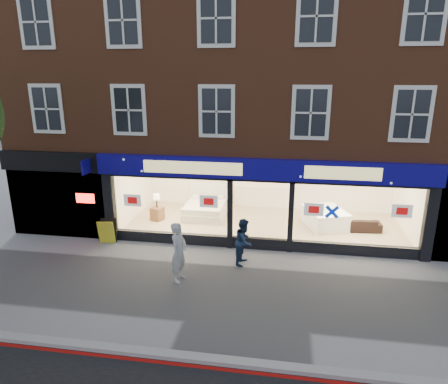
% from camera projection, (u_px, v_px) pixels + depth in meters
% --- Properties ---
extents(ground, '(120.00, 120.00, 0.00)m').
position_uv_depth(ground, '(251.00, 294.00, 11.29)').
color(ground, gray).
rests_on(ground, ground).
extents(kerb_line, '(60.00, 0.10, 0.01)m').
position_uv_depth(kerb_line, '(237.00, 371.00, 8.36)').
color(kerb_line, '#8C0A07').
rests_on(kerb_line, ground).
extents(kerb_stone, '(60.00, 0.25, 0.12)m').
position_uv_depth(kerb_stone, '(239.00, 362.00, 8.53)').
color(kerb_stone, gray).
rests_on(kerb_stone, ground).
extents(showroom_floor, '(11.00, 4.50, 0.10)m').
position_uv_depth(showroom_floor, '(263.00, 225.00, 16.24)').
color(showroom_floor, tan).
rests_on(showroom_floor, ground).
extents(building, '(19.00, 8.26, 10.30)m').
position_uv_depth(building, '(270.00, 55.00, 15.94)').
color(building, brown).
rests_on(building, ground).
extents(display_bed, '(1.75, 2.08, 1.17)m').
position_uv_depth(display_bed, '(206.00, 208.00, 17.13)').
color(display_bed, beige).
rests_on(display_bed, showroom_floor).
extents(bedside_table, '(0.57, 0.57, 0.55)m').
position_uv_depth(bedside_table, '(157.00, 214.00, 16.62)').
color(bedside_table, brown).
rests_on(bedside_table, showroom_floor).
extents(mattress_stack, '(1.92, 2.13, 0.69)m').
position_uv_depth(mattress_stack, '(325.00, 218.00, 15.92)').
color(mattress_stack, white).
rests_on(mattress_stack, showroom_floor).
extents(sofa, '(1.73, 0.79, 0.49)m').
position_uv_depth(sofa, '(358.00, 224.00, 15.53)').
color(sofa, black).
rests_on(sofa, showroom_floor).
extents(a_board, '(0.64, 0.46, 0.91)m').
position_uv_depth(a_board, '(108.00, 231.00, 14.55)').
color(a_board, gold).
rests_on(a_board, ground).
extents(pedestrian_grey, '(0.57, 0.75, 1.84)m').
position_uv_depth(pedestrian_grey, '(179.00, 252.00, 11.79)').
color(pedestrian_grey, '#A4A7AC').
rests_on(pedestrian_grey, ground).
extents(pedestrian_blue, '(0.72, 0.84, 1.53)m').
position_uv_depth(pedestrian_blue, '(244.00, 241.00, 12.92)').
color(pedestrian_blue, '#172740').
rests_on(pedestrian_blue, ground).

